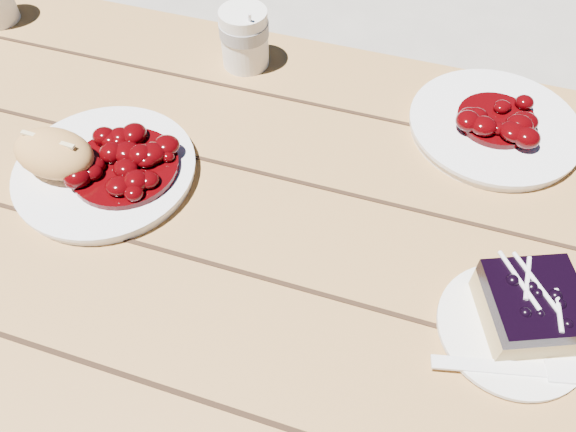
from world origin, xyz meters
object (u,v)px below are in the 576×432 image
(dessert_plate, at_px, (512,330))
(blueberry_cake, at_px, (531,307))
(main_plate, at_px, (106,171))
(coffee_cup, at_px, (244,38))
(picnic_table, at_px, (169,259))
(bread_roll, at_px, (54,153))
(second_plate, at_px, (494,127))

(dessert_plate, height_order, blueberry_cake, blueberry_cake)
(main_plate, relative_size, coffee_cup, 2.54)
(coffee_cup, bearing_deg, picnic_table, -94.95)
(bread_roll, distance_m, blueberry_cake, 0.62)
(dessert_plate, bearing_deg, main_plate, 172.52)
(picnic_table, distance_m, second_plate, 0.53)
(blueberry_cake, bearing_deg, bread_roll, 154.12)
(main_plate, bearing_deg, dessert_plate, -7.48)
(dessert_plate, relative_size, blueberry_cake, 1.25)
(blueberry_cake, bearing_deg, second_plate, 78.44)
(blueberry_cake, distance_m, coffee_cup, 0.58)
(picnic_table, relative_size, second_plate, 8.25)
(bread_roll, xyz_separation_m, blueberry_cake, (0.62, -0.04, -0.01))
(dessert_plate, height_order, second_plate, second_plate)
(coffee_cup, bearing_deg, main_plate, -108.04)
(bread_roll, bearing_deg, coffee_cup, 64.37)
(blueberry_cake, height_order, second_plate, blueberry_cake)
(blueberry_cake, relative_size, second_plate, 0.53)
(coffee_cup, height_order, second_plate, coffee_cup)
(bread_roll, bearing_deg, blueberry_cake, -3.46)
(picnic_table, height_order, coffee_cup, coffee_cup)
(dessert_plate, bearing_deg, second_plate, 98.66)
(picnic_table, height_order, bread_roll, bread_roll)
(blueberry_cake, bearing_deg, coffee_cup, 120.44)
(second_plate, bearing_deg, picnic_table, -148.42)
(coffee_cup, bearing_deg, blueberry_cake, -37.14)
(picnic_table, xyz_separation_m, dessert_plate, (0.48, -0.06, 0.17))
(picnic_table, distance_m, bread_roll, 0.24)
(picnic_table, xyz_separation_m, bread_roll, (-0.12, -0.01, 0.21))
(main_plate, bearing_deg, coffee_cup, 71.96)
(second_plate, bearing_deg, dessert_plate, -81.34)
(main_plate, distance_m, bread_roll, 0.07)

